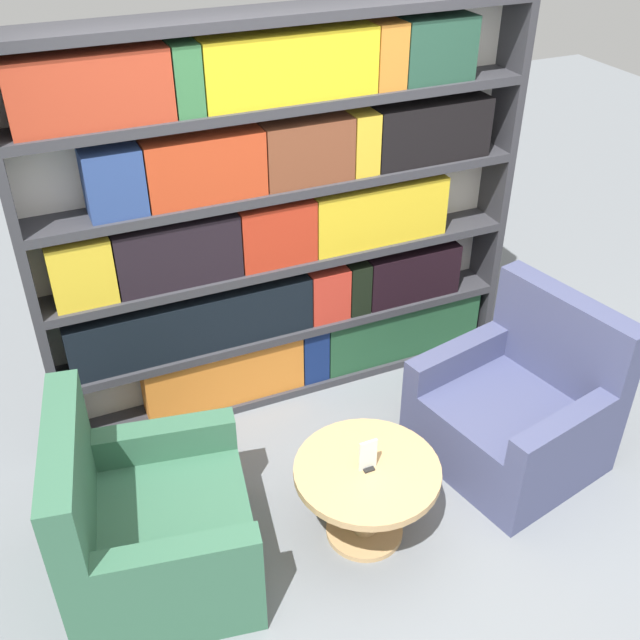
# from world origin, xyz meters

# --- Properties ---
(ground_plane) EXTENTS (14.00, 14.00, 0.00)m
(ground_plane) POSITION_xyz_m (0.00, 0.00, 0.00)
(ground_plane) COLOR slate
(bookshelf) EXTENTS (2.79, 0.30, 2.24)m
(bookshelf) POSITION_xyz_m (-0.01, 1.34, 1.10)
(bookshelf) COLOR silver
(bookshelf) RESTS_ON ground_plane
(armchair_left) EXTENTS (0.95, 0.99, 0.93)m
(armchair_left) POSITION_xyz_m (-1.11, 0.25, 0.30)
(armchair_left) COLOR #336047
(armchair_left) RESTS_ON ground_plane
(armchair_right) EXTENTS (0.98, 1.01, 0.93)m
(armchair_right) POSITION_xyz_m (0.91, 0.25, 0.30)
(armchair_right) COLOR #42476B
(armchair_right) RESTS_ON ground_plane
(coffee_table) EXTENTS (0.70, 0.70, 0.45)m
(coffee_table) POSITION_xyz_m (-0.10, 0.06, 0.32)
(coffee_table) COLOR tan
(coffee_table) RESTS_ON ground_plane
(table_sign) EXTENTS (0.09, 0.06, 0.17)m
(table_sign) POSITION_xyz_m (-0.10, 0.06, 0.52)
(table_sign) COLOR black
(table_sign) RESTS_ON coffee_table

